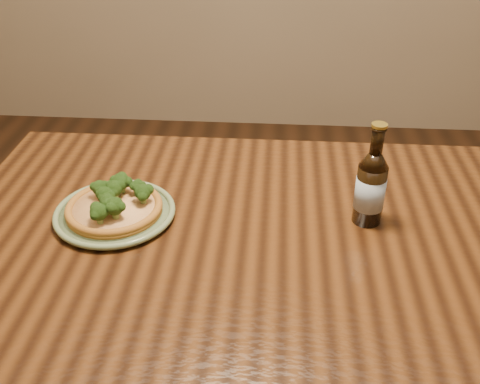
# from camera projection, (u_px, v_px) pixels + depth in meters

# --- Properties ---
(table) EXTENTS (1.60, 0.90, 0.75)m
(table) POSITION_uv_depth(u_px,v_px,m) (310.00, 270.00, 1.24)
(table) COLOR #42230E
(table) RESTS_ON ground
(plate) EXTENTS (0.27, 0.27, 0.02)m
(plate) POSITION_uv_depth(u_px,v_px,m) (115.00, 213.00, 1.25)
(plate) COLOR #6B7D56
(plate) RESTS_ON table
(pizza) EXTENTS (0.21, 0.21, 0.07)m
(pizza) POSITION_uv_depth(u_px,v_px,m) (114.00, 205.00, 1.24)
(pizza) COLOR #A06624
(pizza) RESTS_ON plate
(beer_bottle) EXTENTS (0.06, 0.06, 0.24)m
(beer_bottle) POSITION_uv_depth(u_px,v_px,m) (371.00, 187.00, 1.20)
(beer_bottle) COLOR black
(beer_bottle) RESTS_ON table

